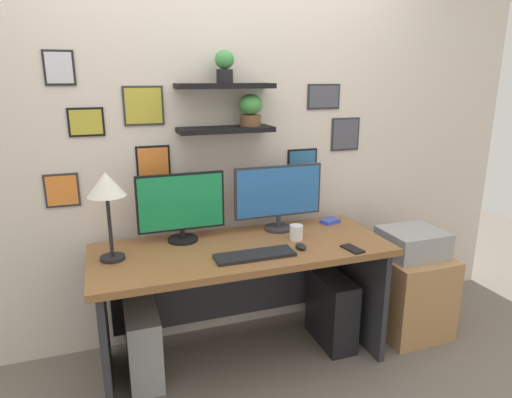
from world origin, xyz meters
name	(u,v)px	position (x,y,z in m)	size (l,w,h in m)	color
ground_plane	(243,359)	(0.00, 0.00, 0.00)	(8.00, 8.00, 0.00)	#70665B
back_wall_assembly	(221,133)	(0.00, 0.44, 1.36)	(4.40, 0.24, 2.70)	beige
desk	(240,276)	(0.00, 0.06, 0.54)	(1.70, 0.68, 0.75)	brown
monitor_left	(181,206)	(-0.31, 0.22, 0.96)	(0.52, 0.18, 0.41)	black
monitor_right	(278,195)	(0.31, 0.22, 0.98)	(0.57, 0.18, 0.41)	#2D2D33
keyboard	(255,255)	(0.02, -0.17, 0.76)	(0.44, 0.14, 0.02)	black
computer_mouse	(301,246)	(0.30, -0.14, 0.77)	(0.06, 0.09, 0.03)	black
desk_lamp	(106,190)	(-0.71, 0.05, 1.14)	(0.20, 0.20, 0.48)	black
cell_phone	(352,249)	(0.58, -0.25, 0.76)	(0.07, 0.14, 0.01)	black
coffee_mug	(296,232)	(0.34, 0.01, 0.80)	(0.08, 0.08, 0.09)	white
scissors_tray	(330,221)	(0.68, 0.22, 0.76)	(0.12, 0.08, 0.02)	blue
drawer_cabinet	(407,292)	(1.17, -0.03, 0.28)	(0.44, 0.50, 0.55)	tan
printer	(412,242)	(1.17, -0.03, 0.64)	(0.38, 0.34, 0.17)	#9E9EA3
computer_tower_left	(143,344)	(-0.59, 0.03, 0.22)	(0.18, 0.40, 0.43)	#99999E
computer_tower_right	(332,310)	(0.60, 0.00, 0.23)	(0.18, 0.40, 0.46)	black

